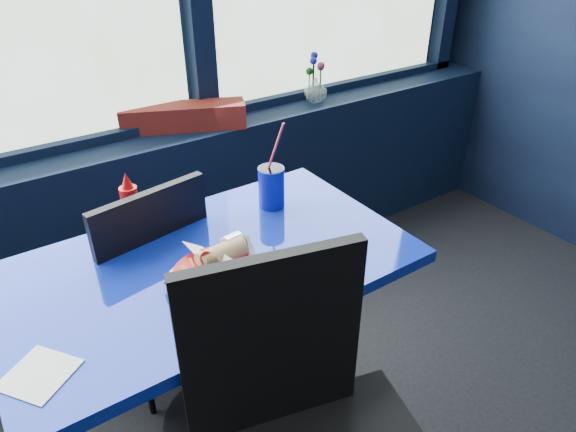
% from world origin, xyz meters
% --- Properties ---
extents(window_sill, '(5.00, 0.26, 0.80)m').
position_xyz_m(window_sill, '(0.00, 2.87, 0.40)').
color(window_sill, black).
rests_on(window_sill, ground).
extents(near_table, '(1.20, 0.70, 0.75)m').
position_xyz_m(near_table, '(0.30, 2.00, 0.57)').
color(near_table, black).
rests_on(near_table, ground).
extents(chair_near_front, '(0.56, 0.56, 1.02)m').
position_xyz_m(chair_near_front, '(0.30, 1.46, 0.59)').
color(chair_near_front, black).
rests_on(chair_near_front, ground).
extents(chair_near_back, '(0.48, 0.48, 0.91)m').
position_xyz_m(chair_near_back, '(0.23, 2.32, 0.52)').
color(chair_near_back, black).
rests_on(chair_near_back, ground).
extents(planter_box, '(0.55, 0.34, 0.11)m').
position_xyz_m(planter_box, '(0.64, 2.90, 0.85)').
color(planter_box, maroon).
rests_on(planter_box, window_sill).
extents(flower_vase, '(0.12, 0.13, 0.24)m').
position_xyz_m(flower_vase, '(1.34, 2.85, 0.87)').
color(flower_vase, silver).
rests_on(flower_vase, window_sill).
extents(food_basket, '(0.28, 0.28, 0.09)m').
position_xyz_m(food_basket, '(0.28, 1.92, 0.78)').
color(food_basket, '#B50D0C').
rests_on(food_basket, near_table).
extents(ketchup_bottle, '(0.06, 0.06, 0.21)m').
position_xyz_m(ketchup_bottle, '(0.18, 2.28, 0.84)').
color(ketchup_bottle, '#B50D0C').
rests_on(ketchup_bottle, near_table).
extents(soda_cup, '(0.09, 0.09, 0.31)m').
position_xyz_m(soda_cup, '(0.63, 2.17, 0.83)').
color(soda_cup, '#0D1595').
rests_on(soda_cup, near_table).
extents(napkin, '(0.19, 0.19, 0.00)m').
position_xyz_m(napkin, '(-0.21, 1.82, 0.75)').
color(napkin, white).
rests_on(napkin, near_table).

